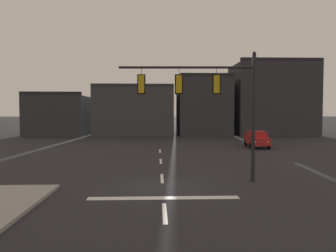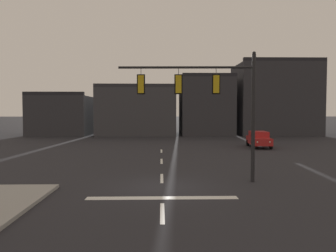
% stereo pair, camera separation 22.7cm
% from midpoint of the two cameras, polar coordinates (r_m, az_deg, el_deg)
% --- Properties ---
extents(ground_plane, '(400.00, 400.00, 0.00)m').
position_cam_midpoint_polar(ground_plane, '(15.92, -0.66, -10.67)').
color(ground_plane, '#232328').
extents(stop_bar_paint, '(6.40, 0.50, 0.01)m').
position_cam_midpoint_polar(stop_bar_paint, '(13.98, -0.57, -12.54)').
color(stop_bar_paint, silver).
rests_on(stop_bar_paint, ground).
extents(lane_centreline, '(0.16, 26.40, 0.01)m').
position_cam_midpoint_polar(lane_centreline, '(17.87, -0.73, -9.18)').
color(lane_centreline, silver).
rests_on(lane_centreline, ground).
extents(signal_mast_near_side, '(7.02, 0.52, 6.71)m').
position_cam_midpoint_polar(signal_mast_near_side, '(16.80, 7.69, 5.45)').
color(signal_mast_near_side, black).
rests_on(signal_mast_near_side, ground).
extents(car_lot_nearside, '(2.24, 4.58, 1.61)m').
position_cam_midpoint_polar(car_lot_nearside, '(33.91, 15.87, -2.20)').
color(car_lot_nearside, '#A81E1E').
rests_on(car_lot_nearside, ground).
extents(building_row, '(43.14, 12.72, 11.29)m').
position_cam_midpoint_polar(building_row, '(50.94, 2.76, 3.27)').
color(building_row, '#2D2D33').
rests_on(building_row, ground).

